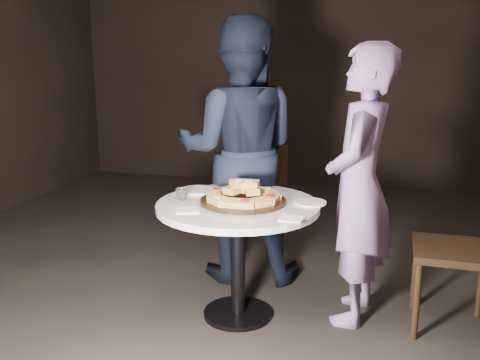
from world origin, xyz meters
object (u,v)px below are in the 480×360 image
(table, at_px, (238,225))
(chair_right, at_px, (474,240))
(diner_teal, at_px, (359,186))
(focaccia_pile, at_px, (243,193))
(diner_navy, at_px, (239,151))
(chair_far, at_px, (260,189))
(serving_board, at_px, (243,201))
(water_glass, at_px, (182,194))

(table, xyz_separation_m, chair_right, (1.36, 0.19, -0.04))
(chair_right, relative_size, diner_teal, 0.58)
(focaccia_pile, relative_size, diner_teal, 0.28)
(diner_navy, bearing_deg, table, 95.13)
(chair_far, distance_m, diner_navy, 0.67)
(serving_board, distance_m, water_glass, 0.38)
(water_glass, distance_m, chair_far, 1.23)
(serving_board, bearing_deg, chair_far, 98.21)
(table, bearing_deg, water_glass, -176.54)
(water_glass, distance_m, diner_navy, 0.70)
(table, relative_size, serving_board, 2.30)
(table, relative_size, diner_navy, 0.63)
(chair_far, bearing_deg, diner_navy, 71.44)
(table, relative_size, chair_right, 1.21)
(focaccia_pile, relative_size, chair_right, 0.47)
(diner_teal, bearing_deg, diner_navy, -111.82)
(water_glass, bearing_deg, chair_right, 6.97)
(table, relative_size, focaccia_pile, 2.55)
(water_glass, relative_size, diner_navy, 0.04)
(chair_far, distance_m, diner_teal, 1.32)
(chair_far, bearing_deg, focaccia_pile, 82.43)
(table, bearing_deg, diner_navy, 104.43)
(water_glass, xyz_separation_m, diner_teal, (1.05, 0.21, 0.07))
(chair_right, bearing_deg, serving_board, -81.39)
(focaccia_pile, bearing_deg, table, -148.04)
(diner_navy, height_order, diner_teal, diner_navy)
(table, xyz_separation_m, chair_far, (-0.14, 1.16, -0.08))
(diner_navy, bearing_deg, chair_far, -102.06)
(table, distance_m, water_glass, 0.39)
(serving_board, distance_m, focaccia_pile, 0.05)
(focaccia_pile, distance_m, water_glass, 0.38)
(focaccia_pile, bearing_deg, water_glass, -174.12)
(serving_board, height_order, chair_right, chair_right)
(table, bearing_deg, focaccia_pile, 31.96)
(serving_board, xyz_separation_m, diner_teal, (0.67, 0.18, 0.09))
(serving_board, xyz_separation_m, diner_navy, (-0.19, 0.62, 0.18))
(focaccia_pile, xyz_separation_m, chair_right, (1.33, 0.17, -0.23))
(table, distance_m, diner_navy, 0.73)
(water_glass, height_order, chair_right, chair_right)
(table, bearing_deg, chair_right, 7.87)
(focaccia_pile, distance_m, diner_teal, 0.69)
(table, bearing_deg, diner_teal, 15.21)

